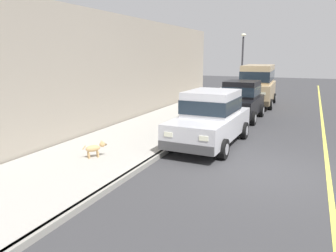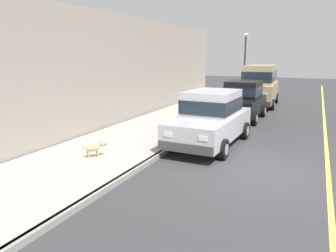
{
  "view_description": "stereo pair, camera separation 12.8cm",
  "coord_description": "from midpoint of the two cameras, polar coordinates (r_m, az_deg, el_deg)",
  "views": [
    {
      "loc": [
        0.99,
        -8.83,
        3.14
      ],
      "look_at": [
        -3.23,
        0.79,
        0.85
      ],
      "focal_mm": 35.01,
      "sensor_mm": 36.0,
      "label": 1
    },
    {
      "loc": [
        1.1,
        -8.78,
        3.14
      ],
      "look_at": [
        -3.23,
        0.79,
        0.85
      ],
      "focal_mm": 35.01,
      "sensor_mm": 36.0,
      "label": 2
    }
  ],
  "objects": [
    {
      "name": "sidewalk",
      "position": [
        11.11,
        -10.4,
        -3.95
      ],
      "size": [
        3.6,
        64.0,
        0.14
      ],
      "primitive_type": "cube",
      "color": "#A8A59E",
      "rests_on": "ground"
    },
    {
      "name": "car_silver_sedan",
      "position": [
        11.61,
        7.14,
        1.49
      ],
      "size": [
        2.15,
        4.66,
        1.92
      ],
      "color": "#BCBCC1",
      "rests_on": "ground"
    },
    {
      "name": "street_lamp",
      "position": [
        23.56,
        12.68,
        11.44
      ],
      "size": [
        0.36,
        0.36,
        4.42
      ],
      "color": "#2D2D33",
      "rests_on": "sidewalk"
    },
    {
      "name": "lane_centre_line",
      "position": [
        9.36,
        25.89,
        -8.57
      ],
      "size": [
        0.12,
        57.6,
        0.01
      ],
      "primitive_type": "cube",
      "color": "#E0D64C",
      "rests_on": "ground"
    },
    {
      "name": "car_tan_van",
      "position": [
        21.36,
        15.16,
        7.19
      ],
      "size": [
        2.27,
        4.97,
        2.52
      ],
      "color": "tan",
      "rests_on": "ground"
    },
    {
      "name": "curb",
      "position": [
        10.25,
        -1.98,
        -5.15
      ],
      "size": [
        0.16,
        64.0,
        0.14
      ],
      "primitive_type": "cube",
      "color": "gray",
      "rests_on": "ground"
    },
    {
      "name": "dog_tan",
      "position": [
        10.02,
        -12.94,
        -3.73
      ],
      "size": [
        0.52,
        0.62,
        0.49
      ],
      "color": "tan",
      "rests_on": "sidewalk"
    },
    {
      "name": "building_facade",
      "position": [
        16.78,
        -5.47,
        9.82
      ],
      "size": [
        0.5,
        20.0,
        4.86
      ],
      "primitive_type": "cube",
      "color": "#9E9384",
      "rests_on": "ground"
    },
    {
      "name": "car_black_hatchback",
      "position": [
        16.61,
        12.35,
        4.53
      ],
      "size": [
        2.01,
        3.83,
        1.88
      ],
      "color": "black",
      "rests_on": "ground"
    },
    {
      "name": "ground_plane",
      "position": [
        9.41,
        16.05,
        -7.71
      ],
      "size": [
        80.0,
        80.0,
        0.0
      ],
      "primitive_type": "plane",
      "color": "#38383A"
    }
  ]
}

